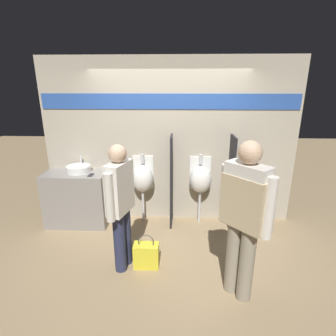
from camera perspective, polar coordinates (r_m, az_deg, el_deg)
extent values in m
plane|color=#997F5B|center=(4.30, -0.10, -14.17)|extent=(16.00, 16.00, 0.00)
cube|color=#B2A893|center=(4.35, 0.24, 5.50)|extent=(4.14, 0.06, 2.70)
cube|color=#2D56AD|center=(4.22, 0.23, 14.28)|extent=(4.06, 0.01, 0.24)
cube|color=gray|center=(4.66, -19.07, -6.27)|extent=(1.00, 0.53, 0.90)
cylinder|color=white|center=(4.52, -18.87, -0.17)|extent=(0.39, 0.39, 0.10)
cylinder|color=silver|center=(4.61, -18.43, 1.79)|extent=(0.03, 0.03, 0.14)
cube|color=#232328|center=(4.30, -16.44, -1.45)|extent=(0.07, 0.14, 0.01)
cube|color=black|center=(4.29, 0.70, -2.94)|extent=(0.03, 0.41, 1.52)
cube|color=black|center=(4.37, 13.46, -3.05)|extent=(0.03, 0.41, 1.52)
cylinder|color=silver|center=(4.56, -5.42, -8.14)|extent=(0.04, 0.04, 0.57)
ellipsoid|color=white|center=(4.37, -5.61, -2.31)|extent=(0.37, 0.28, 0.46)
cube|color=white|center=(4.48, -5.40, -0.90)|extent=(0.35, 0.02, 0.57)
cylinder|color=silver|center=(4.37, -5.56, 2.05)|extent=(0.06, 0.06, 0.16)
cylinder|color=silver|center=(4.54, 6.85, -8.34)|extent=(0.04, 0.04, 0.57)
ellipsoid|color=white|center=(4.35, 7.09, -2.49)|extent=(0.37, 0.28, 0.46)
cube|color=white|center=(4.45, 6.99, -1.06)|extent=(0.35, 0.02, 0.57)
cylinder|color=silver|center=(4.34, 7.15, 1.90)|extent=(0.06, 0.06, 0.16)
cylinder|color=white|center=(4.55, 19.42, -10.52)|extent=(0.42, 0.42, 0.39)
torus|color=white|center=(4.46, 19.69, -8.20)|extent=(0.43, 0.43, 0.04)
cube|color=white|center=(4.66, 18.85, -4.94)|extent=(0.34, 0.16, 0.33)
cylinder|color=silver|center=(4.56, 19.22, -2.21)|extent=(0.06, 0.06, 0.14)
cylinder|color=gray|center=(3.10, 16.67, -19.58)|extent=(0.16, 0.16, 0.86)
cylinder|color=gray|center=(3.17, 13.99, -18.36)|extent=(0.16, 0.16, 0.86)
cube|color=silver|center=(2.75, 16.60, -5.98)|extent=(0.45, 0.46, 0.68)
cube|color=#C6B289|center=(2.78, 16.50, -7.01)|extent=(0.48, 0.50, 0.54)
cylinder|color=silver|center=(2.65, 21.15, -8.20)|extent=(0.11, 0.11, 0.62)
cylinder|color=silver|center=(2.90, 12.34, -5.14)|extent=(0.11, 0.11, 0.62)
sphere|color=beige|center=(2.61, 17.47, 3.23)|extent=(0.23, 0.23, 0.23)
cylinder|color=#282D4C|center=(3.44, -10.48, -15.69)|extent=(0.15, 0.15, 0.79)
cylinder|color=#282D4C|center=(3.55, -9.22, -14.42)|extent=(0.15, 0.15, 0.79)
cube|color=silver|center=(3.17, -10.50, -4.23)|extent=(0.29, 0.44, 0.62)
cylinder|color=silver|center=(3.00, -12.64, -6.35)|extent=(0.10, 0.10, 0.57)
cylinder|color=silver|center=(3.37, -8.55, -3.33)|extent=(0.10, 0.10, 0.57)
sphere|color=beige|center=(3.04, -10.94, 3.11)|extent=(0.21, 0.21, 0.21)
cube|color=yellow|center=(3.58, -4.74, -18.42)|extent=(0.32, 0.18, 0.32)
torus|color=#4C4742|center=(3.47, -4.83, -15.74)|extent=(0.21, 0.01, 0.21)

